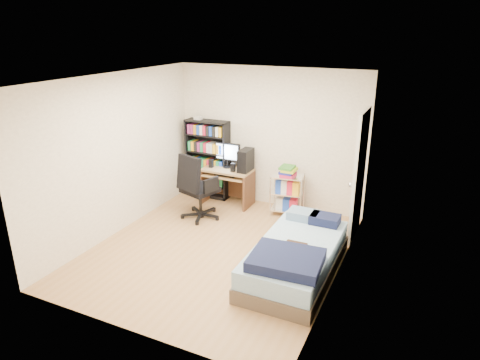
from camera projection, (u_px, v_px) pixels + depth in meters
The scene contains 7 objects.
room at pixel (217, 170), 5.94m from camera, with size 3.58×4.08×2.58m.
media_shelf at pixel (208, 158), 8.14m from camera, with size 0.84×0.28×1.56m.
computer_desk at pixel (233, 172), 7.83m from camera, with size 0.90×0.52×1.14m.
office_chair at pixel (198, 198), 7.30m from camera, with size 0.86×0.86×1.15m.
wire_cart at pixel (288, 183), 7.39m from camera, with size 0.59×0.46×0.88m.
bed at pixel (295, 257), 5.66m from camera, with size 0.99×1.99×0.57m.
door at pixel (359, 175), 6.49m from camera, with size 0.12×0.80×2.00m.
Camera 1 is at (2.68, -4.97, 3.14)m, focal length 32.00 mm.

